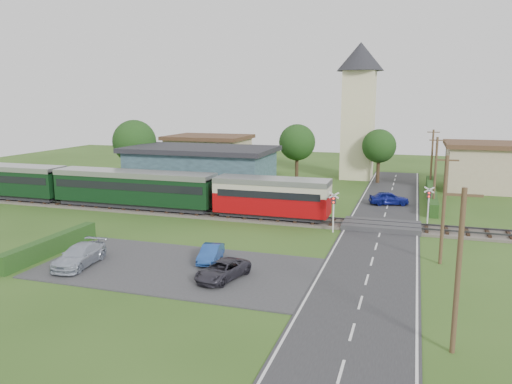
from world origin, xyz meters
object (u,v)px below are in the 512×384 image
(train, at_px, (105,186))
(car_park_dark, at_px, (223,270))
(house_east, at_px, (484,166))
(church_tower, at_px, (359,101))
(station_building, at_px, (201,171))
(crossing_signal_near, at_px, (334,206))
(pedestrian_near, at_px, (229,197))
(equipment_hut, at_px, (108,184))
(house_west, at_px, (209,155))
(car_park_blue, at_px, (211,253))
(car_park_silver, at_px, (80,256))
(car_on_road, at_px, (389,198))
(pedestrian_far, at_px, (110,189))
(crossing_signal_far, at_px, (429,200))

(train, relative_size, car_park_dark, 11.19)
(house_east, bearing_deg, church_tower, 165.07)
(church_tower, bearing_deg, station_building, -131.41)
(crossing_signal_near, bearing_deg, pedestrian_near, 154.97)
(equipment_hut, height_order, house_west, house_west)
(equipment_hut, distance_m, car_park_dark, 27.05)
(car_park_blue, xyz_separation_m, car_park_silver, (-7.55, -3.28, 0.11))
(equipment_hut, xyz_separation_m, car_park_dark, (19.96, -18.23, -1.13))
(car_on_road, relative_size, pedestrian_far, 2.36)
(crossing_signal_near, bearing_deg, car_on_road, 72.98)
(pedestrian_far, bearing_deg, crossing_signal_near, -109.25)
(house_west, bearing_deg, crossing_signal_near, -49.89)
(station_building, relative_size, car_park_blue, 4.90)
(equipment_hut, bearing_deg, pedestrian_far, -26.30)
(crossing_signal_far, distance_m, car_park_dark, 21.01)
(equipment_hut, distance_m, car_park_blue, 23.79)
(church_tower, xyz_separation_m, pedestrian_far, (-22.61, -22.99, -8.96))
(church_tower, xyz_separation_m, car_park_dark, (-3.04, -41.03, -9.61))
(equipment_hut, relative_size, crossing_signal_near, 0.78)
(house_west, distance_m, crossing_signal_far, 35.26)
(crossing_signal_near, xyz_separation_m, pedestrian_far, (-24.01, 5.41, -0.87))
(car_on_road, bearing_deg, crossing_signal_far, -168.99)
(car_park_blue, height_order, pedestrian_near, pedestrian_near)
(station_building, bearing_deg, church_tower, 48.59)
(train, bearing_deg, house_west, 87.23)
(car_on_road, distance_m, pedestrian_far, 28.46)
(crossing_signal_near, distance_m, car_on_road, 12.63)
(train, distance_m, pedestrian_near, 12.17)
(house_west, height_order, car_park_silver, house_west)
(station_building, xyz_separation_m, pedestrian_far, (-7.61, -5.99, -1.43))
(station_building, distance_m, crossing_signal_near, 19.98)
(train, xyz_separation_m, crossing_signal_far, (29.71, 2.39, -0.04))
(crossing_signal_far, relative_size, pedestrian_near, 1.90)
(pedestrian_far, bearing_deg, crossing_signal_far, -97.67)
(car_park_blue, bearing_deg, car_park_silver, -165.29)
(train, xyz_separation_m, car_park_blue, (16.16, -12.26, -1.56))
(equipment_hut, height_order, car_park_dark, equipment_hut)
(equipment_hut, height_order, car_park_silver, equipment_hut)
(equipment_hut, distance_m, pedestrian_far, 0.65)
(house_west, xyz_separation_m, crossing_signal_far, (28.60, -20.61, -0.65))
(house_west, xyz_separation_m, car_park_dark, (16.96, -38.03, -2.18))
(station_building, bearing_deg, car_park_dark, -63.54)
(church_tower, bearing_deg, crossing_signal_far, -69.98)
(equipment_hut, relative_size, station_building, 0.16)
(car_park_blue, bearing_deg, crossing_signal_far, 38.47)
(house_east, bearing_deg, equipment_hut, -153.68)
(crossing_signal_far, xyz_separation_m, car_park_silver, (-21.10, -17.93, -1.41))
(car_park_silver, relative_size, pedestrian_near, 2.60)
(station_building, height_order, car_park_blue, station_building)
(station_building, bearing_deg, train, -124.20)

